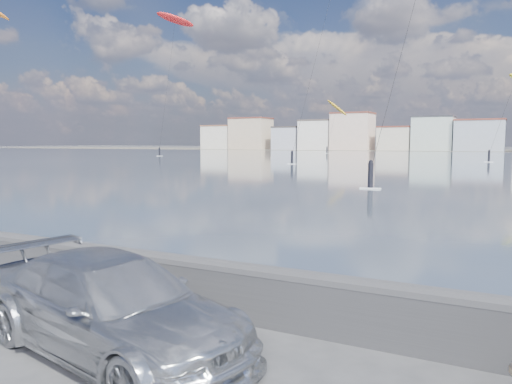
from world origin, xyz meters
TOP-DOWN VIEW (x-y plane):
  - ground at (0.00, 0.00)m, footprint 700.00×700.00m
  - bay_water at (0.00, 91.50)m, footprint 500.00×177.00m
  - far_shore_strip at (0.00, 200.00)m, footprint 500.00×60.00m
  - seawall at (0.00, 2.70)m, footprint 400.00×0.36m
  - far_buildings at (1.31, 186.00)m, footprint 240.79×13.26m
  - car_silver at (0.32, 0.59)m, footprint 5.40×3.06m
  - kitesurfer_3 at (-70.51, 97.87)m, footprint 9.02×16.38m
  - kitesurfer_14 at (-40.97, 134.74)m, footprint 7.73×9.35m

SIDE VIEW (x-z plane):
  - ground at x=0.00m, z-range 0.00..0.00m
  - bay_water at x=0.00m, z-range 0.01..0.01m
  - far_shore_strip at x=0.00m, z-range 0.01..0.01m
  - seawall at x=0.00m, z-range 0.04..1.12m
  - car_silver at x=0.32m, z-range 0.00..1.48m
  - far_buildings at x=1.31m, z-range -1.27..13.33m
  - kitesurfer_14 at x=-40.97m, z-range 4.79..21.01m
  - kitesurfer_3 at x=-70.51m, z-range 15.10..50.66m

